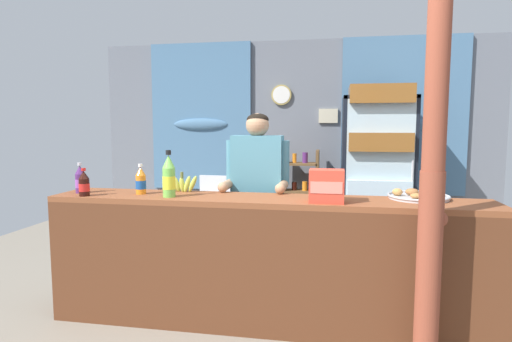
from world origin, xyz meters
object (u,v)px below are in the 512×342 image
(stall_counter, at_px, (264,253))
(plastic_lawn_chair, at_px, (214,208))
(drink_fridge, at_px, (377,162))
(soda_bottle_lime_soda, at_px, (169,177))
(soda_bottle_grape_soda, at_px, (80,180))
(snack_box_crackers, at_px, (327,186))
(banana_bunch, at_px, (182,184))
(shopkeeper, at_px, (257,184))
(soda_bottle_orange_soda, at_px, (141,181))
(pastry_tray, at_px, (419,196))
(soda_bottle_cola, at_px, (84,184))
(timber_post, at_px, (433,180))
(bottle_shelf_rack, at_px, (299,194))

(stall_counter, relative_size, plastic_lawn_chair, 3.67)
(stall_counter, xyz_separation_m, drink_fridge, (0.96, 2.14, 0.48))
(drink_fridge, relative_size, soda_bottle_lime_soda, 5.58)
(soda_bottle_grape_soda, bearing_deg, soda_bottle_lime_soda, -4.56)
(snack_box_crackers, distance_m, banana_bunch, 1.15)
(shopkeeper, distance_m, soda_bottle_orange_soda, 0.93)
(soda_bottle_lime_soda, relative_size, banana_bunch, 1.22)
(shopkeeper, relative_size, soda_bottle_orange_soda, 6.80)
(snack_box_crackers, xyz_separation_m, pastry_tray, (0.64, 0.26, -0.09))
(plastic_lawn_chair, xyz_separation_m, soda_bottle_lime_soda, (0.22, -1.90, 0.59))
(soda_bottle_cola, xyz_separation_m, snack_box_crackers, (1.75, 0.05, 0.02))
(timber_post, bearing_deg, soda_bottle_lime_soda, 169.88)
(soda_bottle_lime_soda, height_order, snack_box_crackers, soda_bottle_lime_soda)
(snack_box_crackers, xyz_separation_m, banana_bunch, (-1.11, 0.27, -0.05))
(drink_fridge, distance_m, pastry_tray, 1.89)
(plastic_lawn_chair, bearing_deg, pastry_tray, -39.97)
(stall_counter, bearing_deg, plastic_lawn_chair, 115.50)
(soda_bottle_grape_soda, bearing_deg, banana_bunch, 14.17)
(plastic_lawn_chair, bearing_deg, shopkeeper, -60.45)
(bottle_shelf_rack, bearing_deg, banana_bunch, -109.08)
(shopkeeper, bearing_deg, banana_bunch, -151.38)
(drink_fridge, distance_m, shopkeeper, 1.93)
(timber_post, bearing_deg, bottle_shelf_rack, 109.64)
(soda_bottle_orange_soda, bearing_deg, snack_box_crackers, -4.41)
(soda_bottle_lime_soda, height_order, soda_bottle_orange_soda, soda_bottle_lime_soda)
(soda_bottle_lime_soda, distance_m, soda_bottle_grape_soda, 0.75)
(bottle_shelf_rack, height_order, shopkeeper, shopkeeper)
(plastic_lawn_chair, height_order, shopkeeper, shopkeeper)
(timber_post, bearing_deg, pastry_tray, 86.45)
(soda_bottle_cola, bearing_deg, shopkeeper, 27.48)
(shopkeeper, height_order, soda_bottle_cola, shopkeeper)
(shopkeeper, distance_m, soda_bottle_lime_soda, 0.78)
(shopkeeper, relative_size, snack_box_crackers, 6.77)
(soda_bottle_lime_soda, relative_size, snack_box_crackers, 1.48)
(timber_post, bearing_deg, soda_bottle_grape_soda, 171.54)
(soda_bottle_cola, xyz_separation_m, soda_bottle_grape_soda, (-0.11, 0.13, 0.01))
(stall_counter, bearing_deg, bottle_shelf_rack, 88.55)
(soda_bottle_cola, height_order, soda_bottle_orange_soda, soda_bottle_orange_soda)
(drink_fridge, bearing_deg, timber_post, -88.40)
(timber_post, bearing_deg, drink_fridge, 91.60)
(soda_bottle_cola, bearing_deg, pastry_tray, 7.35)
(soda_bottle_cola, xyz_separation_m, soda_bottle_orange_soda, (0.37, 0.16, 0.01))
(timber_post, height_order, soda_bottle_cola, timber_post)
(stall_counter, distance_m, soda_bottle_cola, 1.40)
(timber_post, xyz_separation_m, shopkeeper, (-1.18, 0.85, -0.17))
(soda_bottle_lime_soda, bearing_deg, pastry_tray, 7.74)
(soda_bottle_orange_soda, bearing_deg, drink_fridge, 46.67)
(stall_counter, relative_size, snack_box_crackers, 13.72)
(shopkeeper, distance_m, banana_bunch, 0.62)
(timber_post, distance_m, drink_fridge, 2.43)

